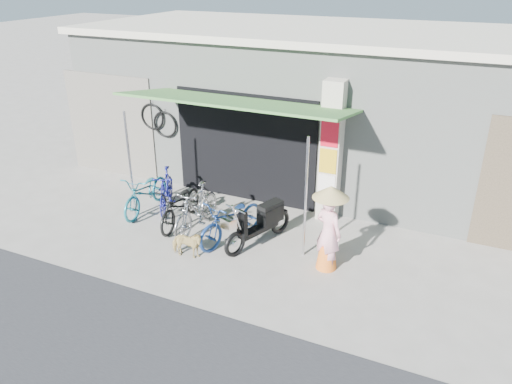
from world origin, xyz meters
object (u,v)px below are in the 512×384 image
at_px(moped, 260,223).
at_px(nun, 329,228).
at_px(bike_blue, 166,190).
at_px(bike_teal, 146,192).
at_px(street_dog, 187,244).
at_px(bike_black, 181,205).
at_px(bike_silver, 196,209).
at_px(bike_navy, 232,220).

distance_m(moped, nun, 1.53).
bearing_deg(nun, bike_blue, 10.35).
xyz_separation_m(bike_teal, nun, (4.33, -0.56, 0.36)).
bearing_deg(street_dog, bike_black, 27.83).
xyz_separation_m(bike_black, bike_silver, (0.45, -0.11, 0.06)).
distance_m(bike_black, nun, 3.34).
height_order(bike_navy, nun, nun).
bearing_deg(moped, bike_blue, -171.80).
bearing_deg(bike_blue, street_dog, -70.77).
bearing_deg(moped, bike_silver, -157.52).
height_order(bike_silver, street_dog, bike_silver).
bearing_deg(street_dog, moped, -53.51).
distance_m(bike_black, moped, 1.85).
relative_size(bike_teal, bike_blue, 1.13).
xyz_separation_m(bike_teal, bike_black, (1.03, -0.21, -0.01)).
height_order(street_dog, moped, moped).
bearing_deg(bike_black, bike_silver, -19.40).
relative_size(bike_teal, bike_silver, 1.04).
distance_m(bike_silver, street_dog, 1.08).
xyz_separation_m(bike_navy, moped, (0.55, 0.13, -0.00)).
bearing_deg(bike_navy, nun, 11.50).
xyz_separation_m(bike_teal, street_dog, (1.85, -1.31, -0.18)).
xyz_separation_m(bike_silver, nun, (2.85, -0.24, 0.32)).
bearing_deg(bike_silver, street_dog, -69.38).
bearing_deg(moped, nun, 8.93).
xyz_separation_m(bike_silver, bike_navy, (0.85, -0.07, -0.04)).
height_order(bike_blue, nun, nun).
relative_size(bike_blue, moped, 0.89).
height_order(street_dog, nun, nun).
relative_size(bike_teal, bike_black, 1.02).
height_order(bike_navy, street_dog, bike_navy).
height_order(bike_navy, moped, moped).
distance_m(bike_silver, nun, 2.88).
distance_m(bike_blue, bike_black, 0.85).
bearing_deg(street_dog, bike_silver, 11.55).
distance_m(bike_teal, bike_black, 1.05).
bearing_deg(street_dog, bike_navy, -36.77).
relative_size(bike_silver, bike_navy, 0.95).
bearing_deg(bike_silver, bike_black, 166.19).
bearing_deg(bike_blue, nun, -36.21).
xyz_separation_m(bike_blue, nun, (4.00, -0.84, 0.36)).
bearing_deg(bike_navy, bike_teal, -173.39).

